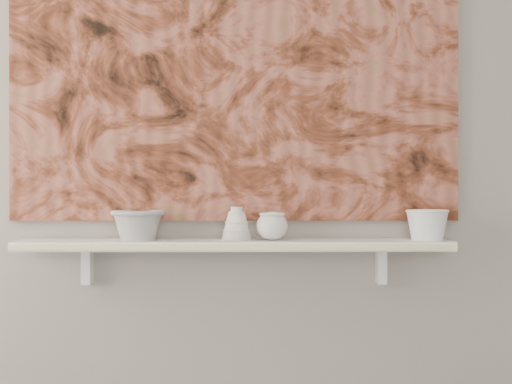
{
  "coord_description": "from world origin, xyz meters",
  "views": [
    {
      "loc": [
        0.05,
        -0.8,
        1.1
      ],
      "look_at": [
        0.07,
        1.49,
        1.09
      ],
      "focal_mm": 50.0,
      "sensor_mm": 36.0,
      "label": 1
    }
  ],
  "objects_px": {
    "cup_cream": "(272,226)",
    "bowl_white": "(427,225)",
    "shelf": "(234,245)",
    "bell_vessel": "(237,223)",
    "painting": "(235,57)",
    "bowl_grey": "(138,225)"
  },
  "relations": [
    {
      "from": "bell_vessel",
      "to": "bowl_white",
      "type": "bearing_deg",
      "value": 0.0
    },
    {
      "from": "shelf",
      "to": "bowl_white",
      "type": "distance_m",
      "value": 0.63
    },
    {
      "from": "shelf",
      "to": "bowl_grey",
      "type": "xyz_separation_m",
      "value": [
        -0.31,
        0.0,
        0.07
      ]
    },
    {
      "from": "bell_vessel",
      "to": "bowl_white",
      "type": "distance_m",
      "value": 0.62
    },
    {
      "from": "painting",
      "to": "cup_cream",
      "type": "height_order",
      "value": "painting"
    },
    {
      "from": "shelf",
      "to": "bowl_white",
      "type": "relative_size",
      "value": 10.04
    },
    {
      "from": "bowl_grey",
      "to": "bowl_white",
      "type": "xyz_separation_m",
      "value": [
        0.94,
        0.0,
        0.0
      ]
    },
    {
      "from": "shelf",
      "to": "cup_cream",
      "type": "relative_size",
      "value": 13.75
    },
    {
      "from": "shelf",
      "to": "bell_vessel",
      "type": "xyz_separation_m",
      "value": [
        0.01,
        0.0,
        0.07
      ]
    },
    {
      "from": "shelf",
      "to": "painting",
      "type": "height_order",
      "value": "painting"
    },
    {
      "from": "shelf",
      "to": "painting",
      "type": "relative_size",
      "value": 0.93
    },
    {
      "from": "cup_cream",
      "to": "bell_vessel",
      "type": "relative_size",
      "value": 0.93
    },
    {
      "from": "cup_cream",
      "to": "bowl_white",
      "type": "xyz_separation_m",
      "value": [
        0.51,
        0.0,
        0.0
      ]
    },
    {
      "from": "painting",
      "to": "bowl_white",
      "type": "relative_size",
      "value": 10.76
    },
    {
      "from": "bowl_grey",
      "to": "cup_cream",
      "type": "bearing_deg",
      "value": 0.0
    },
    {
      "from": "painting",
      "to": "cup_cream",
      "type": "relative_size",
      "value": 14.73
    },
    {
      "from": "shelf",
      "to": "bell_vessel",
      "type": "height_order",
      "value": "bell_vessel"
    },
    {
      "from": "shelf",
      "to": "bell_vessel",
      "type": "distance_m",
      "value": 0.07
    },
    {
      "from": "shelf",
      "to": "painting",
      "type": "xyz_separation_m",
      "value": [
        0.0,
        0.08,
        0.62
      ]
    },
    {
      "from": "bowl_white",
      "to": "cup_cream",
      "type": "bearing_deg",
      "value": 180.0
    },
    {
      "from": "cup_cream",
      "to": "shelf",
      "type": "bearing_deg",
      "value": 180.0
    },
    {
      "from": "shelf",
      "to": "cup_cream",
      "type": "height_order",
      "value": "cup_cream"
    }
  ]
}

